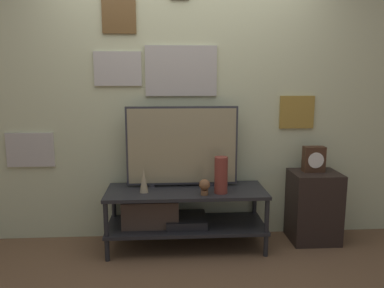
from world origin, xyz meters
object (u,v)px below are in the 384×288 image
television (182,146)px  vase_slim_bronze (144,180)px  vase_tall_ceramic (221,175)px  mantel_clock (314,159)px  decorative_bust (205,186)px

television → vase_slim_bronze: size_ratio=4.63×
vase_tall_ceramic → vase_slim_bronze: vase_tall_ceramic is taller
mantel_clock → vase_slim_bronze: bearing=-174.4°
vase_tall_ceramic → mantel_clock: bearing=13.2°
decorative_bust → mantel_clock: 1.09m
vase_slim_bronze → decorative_bust: 0.53m
mantel_clock → television: bearing=179.3°
television → vase_tall_ceramic: bearing=-34.7°
decorative_bust → mantel_clock: (1.04, 0.26, 0.16)m
decorative_bust → mantel_clock: size_ratio=0.58×
television → decorative_bust: size_ratio=7.31×
television → decorative_bust: television is taller
television → mantel_clock: size_ratio=4.26×
vase_slim_bronze → decorative_bust: size_ratio=1.58×
vase_tall_ceramic → decorative_bust: 0.17m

